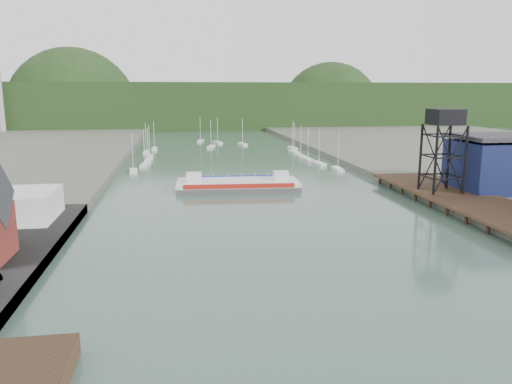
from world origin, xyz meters
name	(u,v)px	position (x,y,z in m)	size (l,w,h in m)	color
east_pier	(489,207)	(37.00, 45.00, 1.90)	(14.00, 70.00, 2.45)	black
lift_tower	(445,122)	(35.00, 58.00, 15.65)	(6.50, 6.50, 16.00)	black
blue_shed	(506,164)	(50.00, 60.00, 7.06)	(20.50, 14.50, 11.30)	#0E123E
marina_sailboats	(225,154)	(0.08, 138.46, 0.35)	(57.71, 92.65, 0.90)	silver
distant_hills	(195,108)	(-3.98, 301.35, 10.38)	(500.00, 120.00, 80.00)	#1B3316
chain_ferry	(238,184)	(-2.63, 77.16, 1.11)	(27.39, 12.31, 3.86)	#464648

